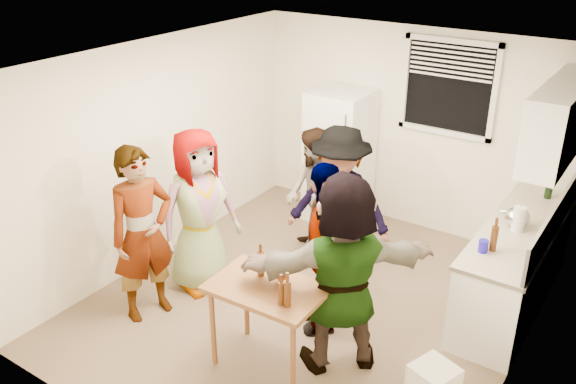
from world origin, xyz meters
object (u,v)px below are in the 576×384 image
Objects in this scene: refrigerator at (339,156)px; blue_cup at (482,252)px; serving_table at (268,363)px; guest_black at (322,323)px; guest_orange at (339,360)px; guest_stripe at (151,311)px; beer_bottle_counter at (492,250)px; red_cup at (283,279)px; wine_bottle at (547,198)px; guest_grey at (204,284)px; guest_back_left at (313,255)px; guest_back_right at (337,276)px; kettle at (516,227)px; beer_bottle_table at (281,304)px.

blue_cup is at bearing -32.10° from refrigerator.
serving_table is 0.77m from guest_black.
guest_orange reaches higher than guest_black.
guest_orange is at bearing -60.14° from guest_stripe.
guest_stripe is at bearing -151.91° from beer_bottle_counter.
serving_table is 0.84m from red_cup.
refrigerator is 2.48m from guest_black.
refrigerator reaches higher than wine_bottle.
guest_back_left is (0.66, 1.18, 0.00)m from guest_grey.
guest_stripe is 2.03m from guest_back_right.
beer_bottle_counter is 2.25m from serving_table.
guest_grey is (-0.40, -2.21, -0.85)m from refrigerator.
wine_bottle is 0.17× the size of guest_orange.
guest_stripe is at bearing -122.66° from kettle.
guest_back_left is 1.31m from guest_black.
red_cup is 1.99m from guest_back_left.
blue_cup is 0.08× the size of guest_back_left.
guest_grey is (-1.38, 0.49, -0.82)m from red_cup.
guest_back_right is at bearing -102.25° from guest_orange.
refrigerator is at bearing -176.53° from kettle.
guest_orange is at bearing -129.21° from beer_bottle_counter.
guest_stripe is at bearing -100.01° from refrigerator.
beer_bottle_table is 1.23m from guest_black.
guest_back_left is (-2.02, 0.40, -0.90)m from blue_cup.
blue_cup is 1.93m from beer_bottle_table.
red_cup is at bearing -16.55° from guest_orange.
wine_bottle is 0.17× the size of guest_stripe.
guest_grey is at bearing -100.13° from refrigerator.
wine_bottle reaches higher than guest_back_left.
wine_bottle is 0.20× the size of guest_back_left.
guest_orange reaches higher than guest_stripe.
blue_cup is at bearing -53.07° from guest_grey.
guest_grey is 0.68m from guest_stripe.
guest_black is (-1.47, -2.17, -0.90)m from wine_bottle.
beer_bottle_table is at bearing -85.95° from guest_back_right.
wine_bottle is at bearing -27.50° from guest_stripe.
beer_bottle_counter is 0.14× the size of guest_stripe.
guest_grey reaches higher than guest_black.
red_cup is (0.05, 0.16, 0.82)m from serving_table.
serving_table reaches higher than guest_stripe.
beer_bottle_counter reaches higher than red_cup.
guest_black is at bearing -80.20° from guest_back_right.
beer_bottle_counter is (-0.05, -0.59, -0.00)m from kettle.
wine_bottle reaches higher than beer_bottle_table.
kettle is 2.39m from red_cup.
beer_bottle_table is at bearing -30.66° from serving_table.
guest_orange is (0.72, -1.21, 0.00)m from guest_back_right.
refrigerator reaches higher than guest_black.
refrigerator reaches higher than serving_table.
serving_table is at bearing -47.10° from guest_black.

